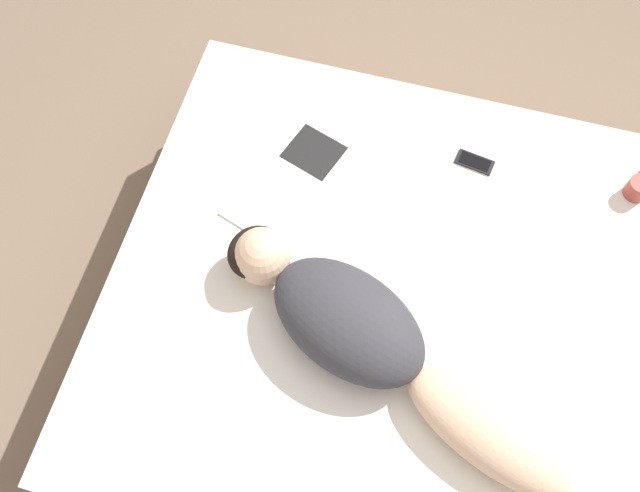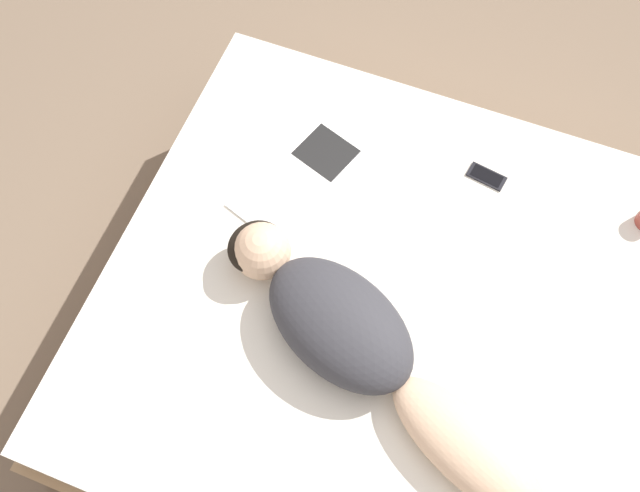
# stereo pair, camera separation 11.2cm
# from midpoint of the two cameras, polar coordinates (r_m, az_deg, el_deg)

# --- Properties ---
(ground_plane) EXTENTS (12.00, 12.00, 0.00)m
(ground_plane) POSITION_cam_midpoint_polar(r_m,az_deg,el_deg) (3.09, 3.79, -7.97)
(ground_plane) COLOR #7A6651
(bed) EXTENTS (1.87, 2.01, 0.57)m
(bed) POSITION_cam_midpoint_polar(r_m,az_deg,el_deg) (2.83, 4.13, -6.27)
(bed) COLOR tan
(bed) RESTS_ON ground_plane
(person) EXTENTS (0.73, 1.29, 0.21)m
(person) POSITION_cam_midpoint_polar(r_m,az_deg,el_deg) (2.41, 2.32, -6.98)
(person) COLOR #DBB28E
(person) RESTS_ON bed
(open_magazine) EXTENTS (0.60, 0.44, 0.01)m
(open_magazine) POSITION_cam_midpoint_polar(r_m,az_deg,el_deg) (2.76, -3.08, 5.18)
(open_magazine) COLOR white
(open_magazine) RESTS_ON bed
(coffee_mug) EXTENTS (0.11, 0.08, 0.08)m
(coffee_mug) POSITION_cam_midpoint_polar(r_m,az_deg,el_deg) (2.91, 22.14, 4.08)
(coffee_mug) COLOR #993D33
(coffee_mug) RESTS_ON bed
(cell_phone) EXTENTS (0.09, 0.15, 0.01)m
(cell_phone) POSITION_cam_midpoint_polar(r_m,az_deg,el_deg) (2.84, 10.68, 6.23)
(cell_phone) COLOR black
(cell_phone) RESTS_ON bed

